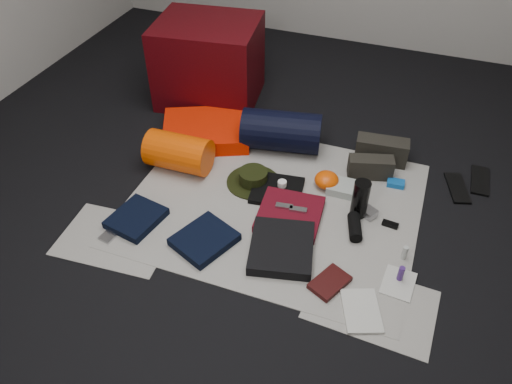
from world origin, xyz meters
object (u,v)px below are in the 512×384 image
(red_cabinet, at_px, (209,62))
(water_bottle, at_px, (360,199))
(stuff_sack, at_px, (179,152))
(compact_camera, at_px, (367,211))
(paperback_book, at_px, (330,282))
(sleeping_pad, at_px, (206,131))
(navy_duffel, at_px, (281,131))

(red_cabinet, relative_size, water_bottle, 3.04)
(stuff_sack, relative_size, compact_camera, 3.39)
(stuff_sack, height_order, water_bottle, same)
(red_cabinet, distance_m, stuff_sack, 0.86)
(red_cabinet, height_order, paperback_book, red_cabinet)
(paperback_book, bearing_deg, compact_camera, 108.16)
(compact_camera, bearing_deg, paperback_book, -66.94)
(sleeping_pad, xyz_separation_m, compact_camera, (1.14, -0.37, -0.03))
(navy_duffel, height_order, compact_camera, navy_duffel)
(red_cabinet, distance_m, water_bottle, 1.55)
(navy_duffel, xyz_separation_m, water_bottle, (0.59, -0.44, -0.02))
(water_bottle, relative_size, paperback_book, 1.17)
(water_bottle, height_order, compact_camera, water_bottle)
(compact_camera, xyz_separation_m, paperback_book, (-0.07, -0.54, -0.01))
(sleeping_pad, distance_m, water_bottle, 1.16)
(red_cabinet, bearing_deg, sleeping_pad, -77.41)
(sleeping_pad, height_order, stuff_sack, stuff_sack)
(red_cabinet, distance_m, sleeping_pad, 0.57)
(water_bottle, bearing_deg, sleeping_pad, 160.75)
(sleeping_pad, xyz_separation_m, water_bottle, (1.10, -0.38, 0.06))
(water_bottle, bearing_deg, stuff_sack, 178.17)
(sleeping_pad, height_order, navy_duffel, navy_duffel)
(navy_duffel, bearing_deg, water_bottle, -47.08)
(red_cabinet, bearing_deg, water_bottle, -41.91)
(red_cabinet, bearing_deg, paperback_book, -55.95)
(stuff_sack, distance_m, compact_camera, 1.16)
(navy_duffel, xyz_separation_m, paperback_book, (0.57, -0.97, -0.12))
(sleeping_pad, height_order, compact_camera, sleeping_pad)
(red_cabinet, xyz_separation_m, stuff_sack, (0.16, -0.83, -0.17))
(water_bottle, bearing_deg, red_cabinet, 145.83)
(water_bottle, bearing_deg, paperback_book, -93.11)
(red_cabinet, relative_size, navy_duffel, 1.40)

